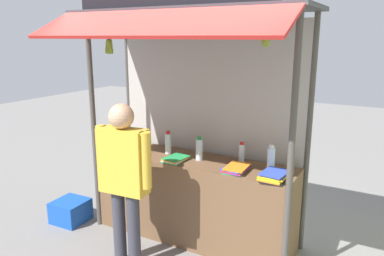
% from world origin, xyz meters
% --- Properties ---
extents(ground_plane, '(20.00, 20.00, 0.00)m').
position_xyz_m(ground_plane, '(0.00, 0.00, 0.00)').
color(ground_plane, slate).
extents(stall_counter, '(2.30, 0.57, 0.95)m').
position_xyz_m(stall_counter, '(0.00, 0.00, 0.47)').
color(stall_counter, brown).
rests_on(stall_counter, ground).
extents(stall_structure, '(2.50, 1.40, 2.87)m').
position_xyz_m(stall_structure, '(0.00, 0.09, 1.71)').
color(stall_structure, '#4C4742').
rests_on(stall_structure, ground).
extents(water_bottle_rear_center, '(0.08, 0.08, 0.28)m').
position_xyz_m(water_bottle_rear_center, '(-0.93, 0.06, 1.08)').
color(water_bottle_rear_center, silver).
rests_on(water_bottle_rear_center, stall_counter).
extents(water_bottle_far_left, '(0.08, 0.08, 0.28)m').
position_xyz_m(water_bottle_far_left, '(0.88, 0.03, 1.08)').
color(water_bottle_far_left, silver).
rests_on(water_bottle_far_left, stall_counter).
extents(water_bottle_right, '(0.06, 0.06, 0.22)m').
position_xyz_m(water_bottle_right, '(0.51, 0.16, 1.05)').
color(water_bottle_right, silver).
rests_on(water_bottle_right, stall_counter).
extents(water_bottle_far_right, '(0.07, 0.07, 0.26)m').
position_xyz_m(water_bottle_far_right, '(-0.34, 0.04, 1.07)').
color(water_bottle_far_right, silver).
rests_on(water_bottle_far_right, stall_counter).
extents(water_bottle_mid_right, '(0.07, 0.07, 0.26)m').
position_xyz_m(water_bottle_mid_right, '(0.09, 0.01, 1.07)').
color(water_bottle_mid_right, silver).
rests_on(water_bottle_mid_right, stall_counter).
extents(magazine_stack_front_left, '(0.26, 0.26, 0.05)m').
position_xyz_m(magazine_stack_front_left, '(-0.94, -0.12, 0.97)').
color(magazine_stack_front_left, green).
rests_on(magazine_stack_front_left, stall_counter).
extents(magazine_stack_mid_left, '(0.24, 0.31, 0.06)m').
position_xyz_m(magazine_stack_mid_left, '(0.57, -0.12, 0.98)').
color(magazine_stack_mid_left, green).
rests_on(magazine_stack_mid_left, stall_counter).
extents(magazine_stack_back_right, '(0.23, 0.29, 0.04)m').
position_xyz_m(magazine_stack_back_right, '(-0.12, -0.15, 0.97)').
color(magazine_stack_back_right, green).
rests_on(magazine_stack_back_right, stall_counter).
extents(magazine_stack_front_right, '(0.25, 0.32, 0.07)m').
position_xyz_m(magazine_stack_front_right, '(0.97, -0.15, 0.98)').
color(magazine_stack_front_right, black).
rests_on(magazine_stack_front_right, stall_counter).
extents(banana_bunch_inner_left, '(0.10, 0.10, 0.32)m').
position_xyz_m(banana_bunch_inner_left, '(-0.76, -0.39, 2.16)').
color(banana_bunch_inner_left, '#332D23').
extents(banana_bunch_rightmost, '(0.10, 0.10, 0.22)m').
position_xyz_m(banana_bunch_rightmost, '(0.91, -0.39, 2.24)').
color(banana_bunch_rightmost, '#332D23').
extents(vendor_person, '(0.63, 0.24, 1.66)m').
position_xyz_m(vendor_person, '(-0.31, -0.79, 1.00)').
color(vendor_person, '#383842').
rests_on(vendor_person, ground).
extents(plastic_crate, '(0.40, 0.40, 0.27)m').
position_xyz_m(plastic_crate, '(-1.51, -0.41, 0.13)').
color(plastic_crate, '#194CB2').
rests_on(plastic_crate, ground).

